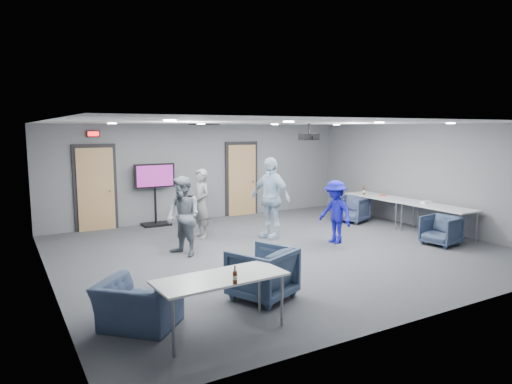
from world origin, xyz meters
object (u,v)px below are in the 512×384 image
table_right_a (380,198)px  bottle_right (364,191)px  person_b (183,216)px  chair_right_a (352,209)px  table_right_b (438,208)px  chair_front_b (139,304)px  chair_front_a (262,273)px  projector (309,137)px  person_c (270,198)px  tv_stand (155,191)px  bottle_front (235,277)px  table_front_left (221,280)px  person_d (335,212)px  chair_right_c (441,230)px  person_a (201,204)px

table_right_a → bottle_right: bearing=22.8°
person_b → chair_right_a: (5.29, 0.89, -0.45)m
person_b → table_right_b: (5.94, -1.41, -0.13)m
chair_front_b → bottle_right: bearing=-108.4°
chair_front_a → projector: (2.59, 2.37, 2.01)m
person_c → tv_stand: 3.33m
bottle_front → bottle_right: size_ratio=0.82×
bottle_right → projector: 3.65m
bottle_right → tv_stand: tv_stand is taller
person_c → bottle_front: bearing=-54.1°
chair_right_a → chair_front_b: chair_right_a is taller
person_b → table_front_left: bearing=-33.8°
person_b → table_front_left: person_b is taller
person_d → chair_front_b: size_ratio=1.48×
chair_front_a → table_front_left: size_ratio=0.51×
chair_front_a → table_right_b: (5.76, 1.43, 0.29)m
table_front_left → bottle_right: (6.62, 4.52, 0.15)m
chair_front_a → person_b: bearing=-109.9°
chair_front_a → bottle_right: bottle_right is taller
table_right_a → bottle_right: 0.50m
chair_right_a → bottle_right: 0.66m
person_b → chair_right_c: (5.28, -2.04, -0.49)m
person_c → chair_right_a: bearing=80.6°
person_c → table_right_b: 4.05m
person_d → projector: (-0.59, 0.24, 1.69)m
person_a → person_b: bearing=-44.2°
bottle_front → projector: size_ratio=0.57×
chair_front_b → table_right_b: size_ratio=0.53×
chair_right_a → bottle_front: size_ratio=3.56×
chair_right_c → chair_front_b: (-7.02, -0.90, -0.02)m
person_c → table_right_a: bearing=72.7°
person_a → person_c: (1.42, -0.83, 0.14)m
chair_front_a → chair_right_c: bearing=165.3°
chair_right_c → chair_front_a: 5.16m
person_d → chair_front_b: (-5.10, -2.23, -0.40)m
person_b → chair_right_a: 5.38m
chair_right_a → table_right_b: table_right_b is taller
bottle_right → projector: bearing=-154.8°
tv_stand → chair_front_b: bearing=-109.5°
chair_right_c → bottle_front: size_ratio=3.23×
bottle_front → tv_stand: tv_stand is taller
chair_front_a → table_front_left: (-1.05, -0.75, 0.29)m
person_b → chair_front_b: 3.45m
tv_stand → chair_right_a: bearing=-24.9°
table_front_left → person_b: bearing=73.6°
person_a → chair_right_a: (4.36, -0.38, -0.46)m
person_a → projector: bearing=38.5°
person_c → table_right_b: (3.59, -1.86, -0.27)m
chair_right_a → chair_front_b: bearing=-81.9°
person_b → chair_right_c: 5.68m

